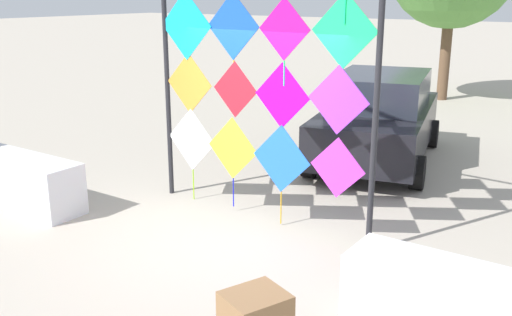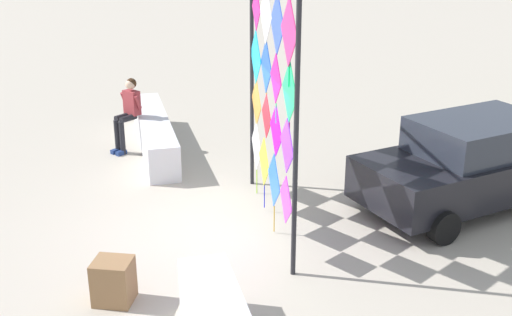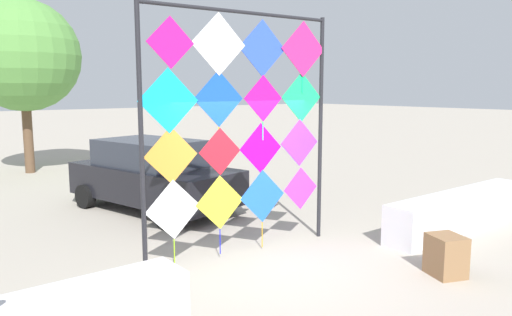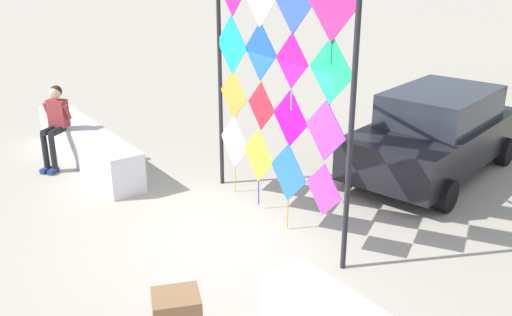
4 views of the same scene
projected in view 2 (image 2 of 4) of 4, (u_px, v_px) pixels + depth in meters
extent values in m
plane|color=#ADA393|center=(215.00, 229.00, 10.33)|extent=(120.00, 120.00, 0.00)
cube|color=silver|center=(154.00, 133.00, 13.82)|extent=(4.11, 0.61, 0.72)
cylinder|color=#232328|center=(252.00, 83.00, 11.43)|extent=(0.07, 0.07, 3.91)
cylinder|color=#232328|center=(296.00, 144.00, 8.35)|extent=(0.07, 0.07, 3.91)
cube|color=white|center=(256.00, 146.00, 11.37)|extent=(0.90, 0.07, 0.91)
cylinder|color=#97E516|center=(257.00, 182.00, 11.62)|extent=(0.02, 0.02, 0.48)
cube|color=yellow|center=(264.00, 162.00, 10.64)|extent=(0.86, 0.07, 0.86)
cylinder|color=#161EE5|center=(264.00, 196.00, 10.87)|extent=(0.02, 0.02, 0.41)
cube|color=blue|center=(274.00, 180.00, 9.89)|extent=(0.89, 0.07, 0.89)
cylinder|color=gold|center=(274.00, 219.00, 10.13)|extent=(0.02, 0.02, 0.45)
cube|color=#D636DF|center=(286.00, 200.00, 9.12)|extent=(0.75, 0.06, 0.75)
cube|color=orange|center=(256.00, 102.00, 11.10)|extent=(0.85, 0.07, 0.85)
cube|color=red|center=(266.00, 116.00, 10.34)|extent=(0.74, 0.06, 0.75)
cube|color=#C509EF|center=(276.00, 131.00, 9.63)|extent=(0.83, 0.07, 0.83)
cube|color=#9A37F8|center=(287.00, 146.00, 8.86)|extent=(0.82, 0.07, 0.82)
cube|color=#14BFF5|center=(256.00, 57.00, 10.84)|extent=(0.94, 0.08, 0.94)
cube|color=blue|center=(266.00, 66.00, 10.06)|extent=(0.86, 0.07, 0.87)
cylinder|color=gold|center=(266.00, 101.00, 10.27)|extent=(0.02, 0.02, 0.28)
cube|color=#E71497|center=(276.00, 79.00, 9.30)|extent=(0.75, 0.06, 0.75)
cylinder|color=#16E565|center=(276.00, 113.00, 9.49)|extent=(0.02, 0.02, 0.31)
cube|color=#1EE77C|center=(289.00, 92.00, 8.55)|extent=(0.85, 0.07, 0.86)
cylinder|color=#E51684|center=(289.00, 138.00, 8.79)|extent=(0.02, 0.02, 0.46)
cube|color=#ED198E|center=(256.00, 9.00, 10.50)|extent=(0.74, 0.06, 0.74)
cube|color=white|center=(266.00, 14.00, 9.77)|extent=(0.94, 0.08, 0.94)
cube|color=blue|center=(277.00, 24.00, 9.03)|extent=(0.90, 0.07, 0.90)
cube|color=#F42881|center=(289.00, 32.00, 8.26)|extent=(0.93, 0.08, 0.93)
cylinder|color=#16E58B|center=(289.00, 77.00, 8.47)|extent=(0.02, 0.02, 0.27)
cylinder|color=black|center=(117.00, 136.00, 13.62)|extent=(0.11, 0.11, 0.72)
cylinder|color=black|center=(123.00, 117.00, 13.63)|extent=(0.34, 0.40, 0.13)
cube|color=navy|center=(116.00, 151.00, 13.69)|extent=(0.22, 0.25, 0.09)
cylinder|color=black|center=(122.00, 138.00, 13.52)|extent=(0.11, 0.11, 0.72)
cylinder|color=black|center=(128.00, 118.00, 13.53)|extent=(0.34, 0.40, 0.13)
cube|color=navy|center=(121.00, 153.00, 13.59)|extent=(0.22, 0.25, 0.09)
cube|color=#993338|center=(132.00, 102.00, 13.62)|extent=(0.41, 0.37, 0.52)
sphere|color=#DBB293|center=(131.00, 84.00, 13.48)|extent=(0.22, 0.22, 0.22)
sphere|color=#382314|center=(131.00, 83.00, 13.49)|extent=(0.22, 0.22, 0.22)
cylinder|color=#993338|center=(124.00, 99.00, 13.72)|extent=(0.17, 0.19, 0.31)
cylinder|color=#993338|center=(138.00, 102.00, 13.46)|extent=(0.17, 0.19, 0.31)
cube|color=black|center=(470.00, 172.00, 10.99)|extent=(2.63, 4.34, 0.72)
cube|color=#282D38|center=(481.00, 135.00, 10.83)|extent=(2.01, 2.56, 0.58)
cylinder|color=black|center=(444.00, 227.00, 9.80)|extent=(0.33, 0.57, 0.54)
cylinder|color=black|center=(374.00, 188.00, 11.24)|extent=(0.33, 0.57, 0.54)
cylinder|color=black|center=(487.00, 162.00, 12.44)|extent=(0.33, 0.57, 0.54)
cube|color=olive|center=(113.00, 281.00, 8.29)|extent=(0.59, 0.62, 0.60)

